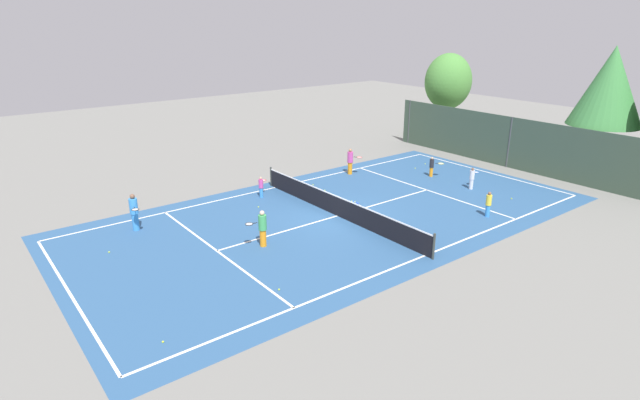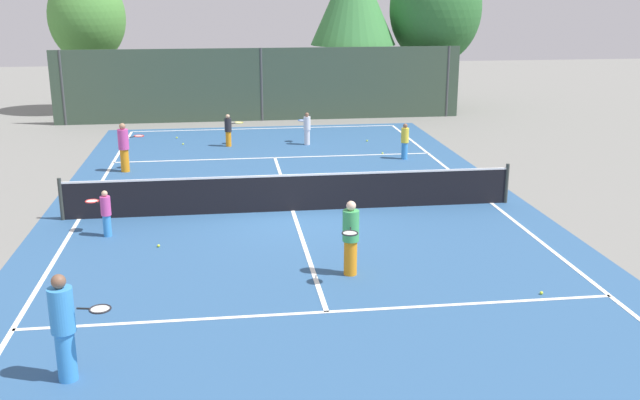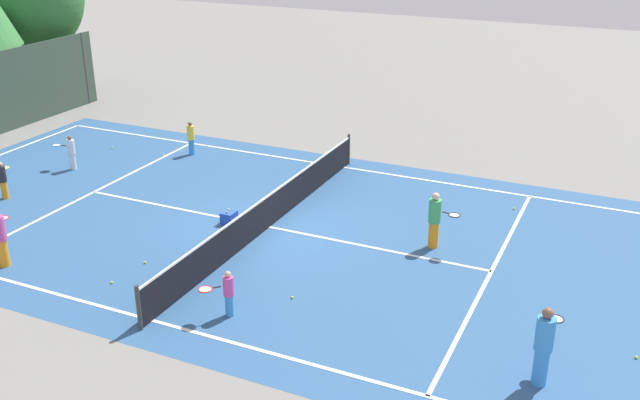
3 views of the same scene
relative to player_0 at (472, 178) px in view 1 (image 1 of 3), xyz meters
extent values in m
plane|color=slate|center=(-1.37, -8.51, -0.64)|extent=(80.00, 80.00, 0.00)
cube|color=#2D5684|center=(-1.37, -8.51, -0.64)|extent=(13.00, 25.00, 0.00)
cube|color=white|center=(-6.87, -8.51, -0.63)|extent=(0.10, 24.00, 0.01)
cube|color=white|center=(4.13, -8.51, -0.63)|extent=(0.10, 24.00, 0.01)
cube|color=white|center=(-1.37, -20.51, -0.63)|extent=(11.00, 0.10, 0.01)
cube|color=white|center=(-1.37, 3.49, -0.63)|extent=(11.00, 0.10, 0.01)
cube|color=white|center=(-1.37, -14.91, -0.63)|extent=(11.00, 0.10, 0.01)
cube|color=white|center=(-1.37, -2.11, -0.63)|extent=(11.00, 0.10, 0.01)
cube|color=white|center=(-1.37, -8.51, -0.63)|extent=(0.10, 12.80, 0.01)
cylinder|color=#333833|center=(-7.27, -8.51, -0.09)|extent=(0.10, 0.10, 1.10)
cylinder|color=#333833|center=(4.53, -8.51, -0.09)|extent=(0.10, 0.10, 1.10)
cube|color=black|center=(-1.37, -8.51, -0.16)|extent=(11.80, 0.03, 0.95)
cube|color=white|center=(-1.37, -8.51, 0.34)|extent=(11.80, 0.04, 0.05)
cube|color=#384C3D|center=(-1.37, 5.49, 0.96)|extent=(18.00, 0.06, 3.20)
cylinder|color=#3F4447|center=(-9.87, 5.49, 0.96)|extent=(0.12, 0.12, 3.20)
cylinder|color=#3F4447|center=(-1.37, 5.49, 0.96)|extent=(0.12, 0.12, 3.20)
cylinder|color=brown|center=(-9.17, 8.80, 0.78)|extent=(0.40, 0.40, 2.85)
ellipsoid|color=#4C8E3D|center=(-9.17, 8.80, 3.78)|extent=(3.49, 3.58, 4.19)
cylinder|color=brown|center=(3.09, 7.58, 0.93)|extent=(0.32, 0.32, 3.15)
cone|color=#3D8442|center=(3.09, 7.58, 4.72)|extent=(3.99, 3.99, 4.43)
cylinder|color=silver|center=(0.01, -0.03, -0.35)|extent=(0.21, 0.21, 0.57)
cylinder|color=silver|center=(0.01, -0.03, 0.18)|extent=(0.26, 0.26, 0.50)
sphere|color=brown|center=(0.01, -0.03, 0.51)|extent=(0.15, 0.15, 0.15)
cylinder|color=black|center=(-0.06, 0.24, 0.21)|extent=(0.07, 0.20, 0.03)
torus|color=blue|center=(-0.11, 0.49, 0.21)|extent=(0.40, 0.40, 0.03)
cylinder|color=silver|center=(-0.11, 0.49, 0.21)|extent=(0.33, 0.33, 0.00)
cylinder|color=#388CD8|center=(3.07, -2.88, -0.35)|extent=(0.21, 0.21, 0.58)
cylinder|color=yellow|center=(3.07, -2.88, 0.19)|extent=(0.27, 0.27, 0.51)
sphere|color=brown|center=(3.07, -2.88, 0.53)|extent=(0.16, 0.16, 0.16)
cylinder|color=orange|center=(-0.63, -13.15, -0.27)|extent=(0.27, 0.27, 0.74)
cylinder|color=#3FA559|center=(-0.63, -13.15, 0.42)|extent=(0.34, 0.34, 0.64)
sphere|color=beige|center=(-0.63, -13.15, 0.84)|extent=(0.20, 0.20, 0.20)
cylinder|color=black|center=(-0.69, -13.46, 0.45)|extent=(0.07, 0.20, 0.03)
torus|color=black|center=(-0.75, -13.70, 0.45)|extent=(0.39, 0.39, 0.03)
cylinder|color=silver|center=(-0.75, -13.70, 0.45)|extent=(0.33, 0.33, 0.00)
cylinder|color=orange|center=(-6.30, -3.46, -0.27)|extent=(0.27, 0.27, 0.74)
cylinder|color=#D14799|center=(-6.30, -3.46, 0.42)|extent=(0.34, 0.34, 0.65)
sphere|color=#A37556|center=(-6.30, -3.46, 0.84)|extent=(0.20, 0.20, 0.20)
cylinder|color=black|center=(-6.04, -3.28, 0.45)|extent=(0.18, 0.14, 0.03)
torus|color=red|center=(-5.84, -3.13, 0.45)|extent=(0.46, 0.46, 0.03)
cylinder|color=silver|center=(-5.84, -3.13, 0.45)|extent=(0.39, 0.39, 0.00)
cylinder|color=#388CD8|center=(-5.95, -9.98, -0.38)|extent=(0.19, 0.19, 0.53)
cylinder|color=#D14799|center=(-5.95, -9.98, 0.12)|extent=(0.24, 0.24, 0.46)
sphere|color=tan|center=(-5.95, -9.98, 0.42)|extent=(0.14, 0.14, 0.14)
cylinder|color=black|center=(-6.14, -9.79, 0.14)|extent=(0.16, 0.16, 0.03)
torus|color=red|center=(-6.32, -9.61, 0.14)|extent=(0.47, 0.47, 0.03)
cylinder|color=silver|center=(-6.32, -9.61, 0.14)|extent=(0.39, 0.39, 0.00)
cylinder|color=orange|center=(-2.94, 0.06, -0.36)|extent=(0.21, 0.21, 0.56)
cylinder|color=#232328|center=(-2.94, 0.06, 0.17)|extent=(0.26, 0.26, 0.49)
sphere|color=tan|center=(-2.94, 0.06, 0.49)|extent=(0.15, 0.15, 0.15)
cylinder|color=black|center=(-2.73, 0.23, 0.20)|extent=(0.18, 0.15, 0.03)
torus|color=yellow|center=(-2.53, 0.39, 0.20)|extent=(0.46, 0.46, 0.03)
cylinder|color=silver|center=(-2.53, 0.39, 0.20)|extent=(0.39, 0.39, 0.00)
cylinder|color=#388CD8|center=(-5.58, -16.76, -0.24)|extent=(0.29, 0.29, 0.79)
cylinder|color=#388CD8|center=(-5.58, -16.76, 0.50)|extent=(0.36, 0.36, 0.69)
sphere|color=brown|center=(-5.58, -16.76, 0.96)|extent=(0.22, 0.22, 0.22)
cylinder|color=black|center=(-5.25, -16.82, 0.54)|extent=(0.20, 0.07, 0.03)
torus|color=black|center=(-5.01, -16.87, 0.54)|extent=(0.39, 0.39, 0.03)
cylinder|color=silver|center=(-5.01, -16.87, 0.54)|extent=(0.32, 0.32, 0.00)
cube|color=blue|center=(-1.62, -7.33, -0.46)|extent=(0.43, 0.37, 0.36)
sphere|color=#CCE533|center=(-1.70, -7.33, -0.25)|extent=(0.07, 0.07, 0.07)
sphere|color=#CCE533|center=(-1.53, -7.27, -0.25)|extent=(0.07, 0.07, 0.07)
sphere|color=#CCE533|center=(-3.89, -18.45, -0.61)|extent=(0.07, 0.07, 0.07)
sphere|color=#CCE533|center=(2.48, -2.02, -0.61)|extent=(0.07, 0.07, 0.07)
sphere|color=#CCE533|center=(-4.95, 1.84, -0.61)|extent=(0.07, 0.07, 0.07)
sphere|color=#CCE533|center=(-5.91, -6.58, -0.61)|extent=(0.07, 0.07, 0.07)
sphere|color=#CCE533|center=(2.37, 0.25, -0.61)|extent=(0.07, 0.07, 0.07)
sphere|color=#CCE533|center=(-4.66, 0.57, -0.61)|extent=(0.07, 0.07, 0.07)
sphere|color=#CCE533|center=(1.24, -7.82, -0.61)|extent=(0.07, 0.07, 0.07)
sphere|color=#CCE533|center=(-4.71, -6.67, -0.61)|extent=(0.07, 0.07, 0.07)
sphere|color=#CCE533|center=(3.33, -19.04, -0.61)|extent=(0.07, 0.07, 0.07)
sphere|color=#CCE533|center=(2.85, -14.66, -0.61)|extent=(0.07, 0.07, 0.07)
sphere|color=#CCE533|center=(-4.69, -10.93, -0.61)|extent=(0.07, 0.07, 0.07)
camera|label=1|loc=(16.15, -23.13, 8.34)|focal=28.61mm
camera|label=2|loc=(-3.12, -27.04, 5.04)|focal=41.08mm
camera|label=3|loc=(-18.00, -17.79, 8.15)|focal=40.85mm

